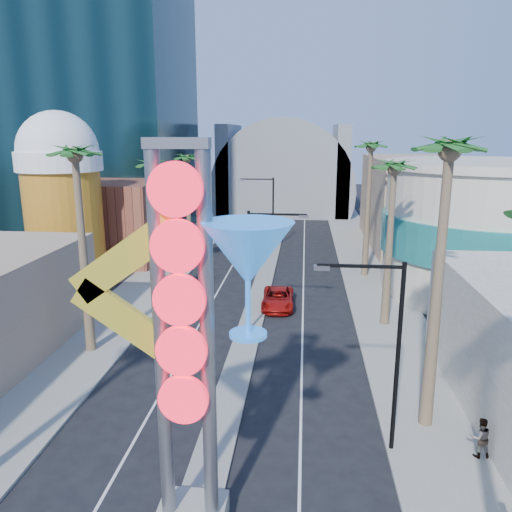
# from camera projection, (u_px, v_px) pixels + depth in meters

# --- Properties ---
(sidewalk_west) EXTENTS (5.00, 100.00, 0.15)m
(sidewalk_west) POSITION_uv_depth(u_px,v_px,m) (168.00, 267.00, 48.08)
(sidewalk_west) COLOR gray
(sidewalk_west) RESTS_ON ground
(sidewalk_east) EXTENTS (5.00, 100.00, 0.15)m
(sidewalk_east) POSITION_uv_depth(u_px,v_px,m) (368.00, 273.00, 46.28)
(sidewalk_east) COLOR gray
(sidewalk_east) RESTS_ON ground
(median) EXTENTS (1.60, 84.00, 0.15)m
(median) POSITION_uv_depth(u_px,v_px,m) (269.00, 262.00, 50.08)
(median) COLOR gray
(median) RESTS_ON ground
(hotel_tower) EXTENTS (20.00, 20.00, 50.00)m
(hotel_tower) POSITION_uv_depth(u_px,v_px,m) (96.00, 27.00, 59.73)
(hotel_tower) COLOR black
(hotel_tower) RESTS_ON ground
(brick_filler_west) EXTENTS (10.00, 10.00, 8.00)m
(brick_filler_west) POSITION_uv_depth(u_px,v_px,m) (112.00, 221.00, 50.66)
(brick_filler_west) COLOR brown
(brick_filler_west) RESTS_ON ground
(filler_east) EXTENTS (10.00, 20.00, 10.00)m
(filler_east) POSITION_uv_depth(u_px,v_px,m) (415.00, 202.00, 57.05)
(filler_east) COLOR tan
(filler_east) RESTS_ON ground
(beer_mug) EXTENTS (7.00, 7.00, 14.50)m
(beer_mug) POSITION_uv_depth(u_px,v_px,m) (62.00, 192.00, 42.10)
(beer_mug) COLOR #AC5817
(beer_mug) RESTS_ON ground
(turquoise_building) EXTENTS (16.60, 16.60, 10.60)m
(turquoise_building) POSITION_uv_depth(u_px,v_px,m) (489.00, 230.00, 39.41)
(turquoise_building) COLOR #B1AB96
(turquoise_building) RESTS_ON ground
(canopy) EXTENTS (22.00, 16.00, 22.00)m
(canopy) POSITION_uv_depth(u_px,v_px,m) (284.00, 185.00, 81.92)
(canopy) COLOR slate
(canopy) RESTS_ON ground
(neon_sign) EXTENTS (6.53, 2.60, 12.55)m
(neon_sign) POSITION_uv_depth(u_px,v_px,m) (211.00, 323.00, 14.42)
(neon_sign) COLOR gray
(neon_sign) RESTS_ON ground
(streetlight_0) EXTENTS (3.79, 0.25, 8.00)m
(streetlight_0) POSITION_uv_depth(u_px,v_px,m) (257.00, 260.00, 31.49)
(streetlight_0) COLOR black
(streetlight_0) RESTS_ON ground
(streetlight_1) EXTENTS (3.79, 0.25, 8.00)m
(streetlight_1) POSITION_uv_depth(u_px,v_px,m) (268.00, 206.00, 54.78)
(streetlight_1) COLOR black
(streetlight_1) RESTS_ON ground
(streetlight_2) EXTENTS (3.45, 0.25, 8.00)m
(streetlight_2) POSITION_uv_depth(u_px,v_px,m) (386.00, 341.00, 19.32)
(streetlight_2) COLOR black
(streetlight_2) RESTS_ON ground
(palm_1) EXTENTS (2.40, 2.40, 12.70)m
(palm_1) POSITION_uv_depth(u_px,v_px,m) (76.00, 168.00, 27.10)
(palm_1) COLOR brown
(palm_1) RESTS_ON ground
(palm_2) EXTENTS (2.40, 2.40, 11.20)m
(palm_2) POSITION_uv_depth(u_px,v_px,m) (153.00, 173.00, 40.95)
(palm_2) COLOR brown
(palm_2) RESTS_ON ground
(palm_3) EXTENTS (2.40, 2.40, 11.20)m
(palm_3) POSITION_uv_depth(u_px,v_px,m) (187.00, 164.00, 52.55)
(palm_3) COLOR brown
(palm_3) RESTS_ON ground
(palm_5) EXTENTS (2.40, 2.40, 13.20)m
(palm_5) POSITION_uv_depth(u_px,v_px,m) (448.00, 170.00, 19.49)
(palm_5) COLOR brown
(palm_5) RESTS_ON ground
(palm_6) EXTENTS (2.40, 2.40, 11.70)m
(palm_6) POSITION_uv_depth(u_px,v_px,m) (394.00, 178.00, 31.41)
(palm_6) COLOR brown
(palm_6) RESTS_ON ground
(palm_7) EXTENTS (2.40, 2.40, 12.70)m
(palm_7) POSITION_uv_depth(u_px,v_px,m) (371.00, 155.00, 42.79)
(palm_7) COLOR brown
(palm_7) RESTS_ON ground
(red_pickup) EXTENTS (2.39, 5.02, 1.38)m
(red_pickup) POSITION_uv_depth(u_px,v_px,m) (278.00, 298.00, 37.14)
(red_pickup) COLOR #B6120E
(red_pickup) RESTS_ON ground
(pedestrian_b) EXTENTS (0.87, 0.71, 1.66)m
(pedestrian_b) POSITION_uv_depth(u_px,v_px,m) (481.00, 437.00, 19.67)
(pedestrian_b) COLOR gray
(pedestrian_b) RESTS_ON sidewalk_east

